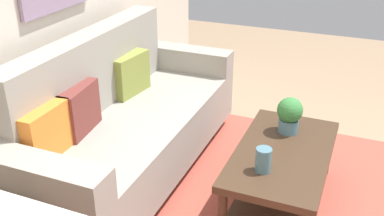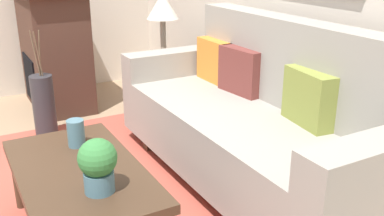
% 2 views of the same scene
% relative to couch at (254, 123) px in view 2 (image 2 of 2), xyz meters
% --- Properties ---
extents(area_rug, '(2.87, 2.12, 0.01)m').
position_rel_couch_xyz_m(area_rug, '(-0.19, -1.04, -0.42)').
color(area_rug, '#B24C3D').
rests_on(area_rug, ground_plane).
extents(couch, '(2.18, 0.84, 1.08)m').
position_rel_couch_xyz_m(couch, '(0.00, 0.00, 0.00)').
color(couch, gray).
rests_on(couch, ground_plane).
extents(throw_pillow_orange, '(0.36, 0.12, 0.32)m').
position_rel_couch_xyz_m(throw_pillow_orange, '(-0.68, 0.13, 0.25)').
color(throw_pillow_orange, orange).
rests_on(throw_pillow_orange, couch).
extents(throw_pillow_maroon, '(0.37, 0.16, 0.32)m').
position_rel_couch_xyz_m(throw_pillow_maroon, '(-0.34, 0.13, 0.25)').
color(throw_pillow_maroon, brown).
rests_on(throw_pillow_maroon, couch).
extents(throw_pillow_olive, '(0.37, 0.17, 0.32)m').
position_rel_couch_xyz_m(throw_pillow_olive, '(0.34, 0.13, 0.25)').
color(throw_pillow_olive, olive).
rests_on(throw_pillow_olive, couch).
extents(coffee_table, '(1.10, 0.60, 0.43)m').
position_rel_couch_xyz_m(coffee_table, '(0.07, -1.16, -0.12)').
color(coffee_table, '#422D1E').
rests_on(coffee_table, ground_plane).
extents(tabletop_vase, '(0.10, 0.10, 0.16)m').
position_rel_couch_xyz_m(tabletop_vase, '(-0.21, -1.09, 0.08)').
color(tabletop_vase, slate).
rests_on(tabletop_vase, coffee_table).
extents(potted_plant_tabletop, '(0.18, 0.18, 0.26)m').
position_rel_couch_xyz_m(potted_plant_tabletop, '(0.34, -1.13, 0.14)').
color(potted_plant_tabletop, slate).
rests_on(potted_plant_tabletop, coffee_table).
extents(side_table, '(0.44, 0.44, 0.56)m').
position_rel_couch_xyz_m(side_table, '(-1.39, 0.03, -0.15)').
color(side_table, '#422D1E').
rests_on(side_table, ground_plane).
extents(table_lamp, '(0.28, 0.28, 0.57)m').
position_rel_couch_xyz_m(table_lamp, '(-1.39, 0.03, 0.56)').
color(table_lamp, gray).
rests_on(table_lamp, side_table).
extents(fireplace, '(1.02, 0.58, 1.16)m').
position_rel_couch_xyz_m(fireplace, '(-2.20, -0.75, 0.16)').
color(fireplace, '#472D23').
rests_on(fireplace, ground_plane).
extents(floor_vase, '(0.18, 0.18, 0.53)m').
position_rel_couch_xyz_m(floor_vase, '(-1.43, -1.04, -0.16)').
color(floor_vase, '#2D2D33').
rests_on(floor_vase, ground_plane).
extents(floor_vase_branch_a, '(0.03, 0.05, 0.36)m').
position_rel_couch_xyz_m(floor_vase_branch_a, '(-1.41, -1.04, 0.28)').
color(floor_vase_branch_a, brown).
rests_on(floor_vase_branch_a, floor_vase).
extents(floor_vase_branch_b, '(0.02, 0.04, 0.36)m').
position_rel_couch_xyz_m(floor_vase_branch_b, '(-1.44, -1.02, 0.28)').
color(floor_vase_branch_b, brown).
rests_on(floor_vase_branch_b, floor_vase).
extents(floor_vase_branch_c, '(0.03, 0.05, 0.36)m').
position_rel_couch_xyz_m(floor_vase_branch_c, '(-1.44, -1.06, 0.28)').
color(floor_vase_branch_c, brown).
rests_on(floor_vase_branch_c, floor_vase).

